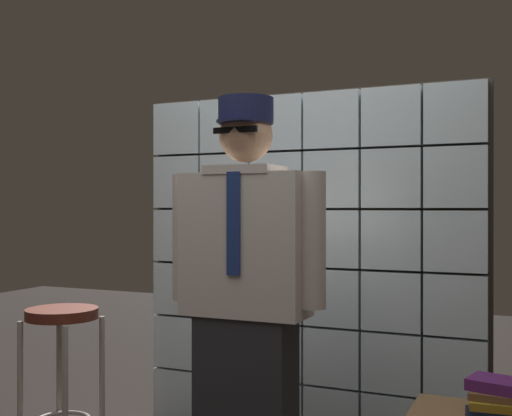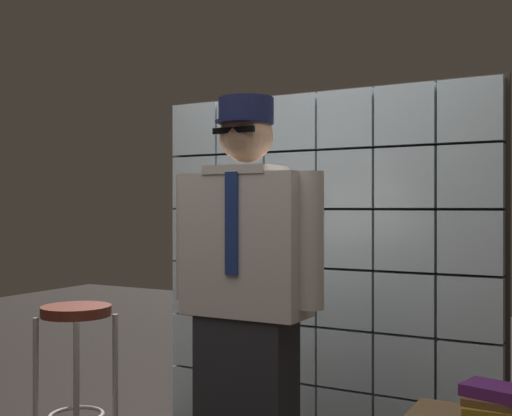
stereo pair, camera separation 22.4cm
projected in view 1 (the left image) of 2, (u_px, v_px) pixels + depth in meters
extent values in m
cube|color=silver|center=(179.00, 395.00, 3.73)|extent=(0.30, 0.08, 0.30)
cube|color=silver|center=(226.00, 401.00, 3.60)|extent=(0.30, 0.08, 0.30)
cube|color=silver|center=(278.00, 408.00, 3.48)|extent=(0.30, 0.08, 0.30)
cube|color=silver|center=(332.00, 416.00, 3.35)|extent=(0.30, 0.08, 0.30)
cube|color=silver|center=(179.00, 342.00, 3.73)|extent=(0.30, 0.08, 0.30)
cube|color=silver|center=(226.00, 346.00, 3.60)|extent=(0.30, 0.08, 0.30)
cube|color=silver|center=(278.00, 351.00, 3.48)|extent=(0.30, 0.08, 0.30)
cube|color=silver|center=(332.00, 357.00, 3.35)|extent=(0.30, 0.08, 0.30)
cube|color=silver|center=(392.00, 363.00, 3.23)|extent=(0.30, 0.08, 0.30)
cube|color=silver|center=(456.00, 369.00, 3.10)|extent=(0.30, 0.08, 0.30)
cube|color=silver|center=(179.00, 289.00, 3.73)|extent=(0.30, 0.08, 0.30)
cube|color=silver|center=(226.00, 291.00, 3.60)|extent=(0.30, 0.08, 0.30)
cube|color=silver|center=(278.00, 294.00, 3.48)|extent=(0.30, 0.08, 0.30)
cube|color=silver|center=(332.00, 298.00, 3.35)|extent=(0.30, 0.08, 0.30)
cube|color=silver|center=(392.00, 301.00, 3.23)|extent=(0.30, 0.08, 0.30)
cube|color=silver|center=(456.00, 305.00, 3.10)|extent=(0.30, 0.08, 0.30)
cube|color=silver|center=(179.00, 235.00, 3.73)|extent=(0.30, 0.08, 0.30)
cube|color=silver|center=(226.00, 236.00, 3.60)|extent=(0.30, 0.08, 0.30)
cube|color=silver|center=(278.00, 237.00, 3.48)|extent=(0.30, 0.08, 0.30)
cube|color=silver|center=(332.00, 239.00, 3.35)|extent=(0.30, 0.08, 0.30)
cube|color=silver|center=(392.00, 240.00, 3.22)|extent=(0.30, 0.08, 0.30)
cube|color=silver|center=(456.00, 241.00, 3.10)|extent=(0.30, 0.08, 0.30)
cube|color=silver|center=(179.00, 182.00, 3.73)|extent=(0.30, 0.08, 0.30)
cube|color=silver|center=(226.00, 181.00, 3.60)|extent=(0.30, 0.08, 0.30)
cube|color=silver|center=(278.00, 180.00, 3.48)|extent=(0.30, 0.08, 0.30)
cube|color=silver|center=(333.00, 179.00, 3.35)|extent=(0.30, 0.08, 0.30)
cube|color=silver|center=(392.00, 178.00, 3.22)|extent=(0.30, 0.08, 0.30)
cube|color=silver|center=(456.00, 177.00, 3.10)|extent=(0.30, 0.08, 0.30)
cube|color=silver|center=(179.00, 129.00, 3.73)|extent=(0.30, 0.08, 0.30)
cube|color=silver|center=(226.00, 126.00, 3.60)|extent=(0.30, 0.08, 0.30)
cube|color=silver|center=(278.00, 123.00, 3.48)|extent=(0.30, 0.08, 0.30)
cube|color=silver|center=(333.00, 120.00, 3.35)|extent=(0.30, 0.08, 0.30)
cube|color=silver|center=(392.00, 117.00, 3.22)|extent=(0.30, 0.08, 0.30)
cube|color=silver|center=(456.00, 113.00, 3.10)|extent=(0.30, 0.08, 0.30)
cube|color=#38332D|center=(308.00, 266.00, 3.46)|extent=(1.90, 0.02, 1.90)
cube|color=#28282D|center=(246.00, 416.00, 2.57)|extent=(0.39, 0.20, 0.81)
cube|color=silver|center=(246.00, 244.00, 2.57)|extent=(0.51, 0.22, 0.58)
cube|color=navy|center=(233.00, 224.00, 2.47)|extent=(0.06, 0.01, 0.40)
cube|color=silver|center=(246.00, 171.00, 2.57)|extent=(0.28, 0.23, 0.04)
sphere|color=tan|center=(246.00, 135.00, 2.57)|extent=(0.22, 0.22, 0.22)
ellipsoid|color=black|center=(241.00, 144.00, 2.53)|extent=(0.14, 0.08, 0.10)
cube|color=black|center=(235.00, 130.00, 2.48)|extent=(0.19, 0.01, 0.02)
cylinder|color=#191E47|center=(237.00, 121.00, 2.50)|extent=(0.17, 0.17, 0.01)
cylinder|color=#191E47|center=(246.00, 111.00, 2.57)|extent=(0.22, 0.22, 0.10)
cylinder|color=silver|center=(313.00, 240.00, 2.46)|extent=(0.10, 0.10, 0.53)
cylinder|color=silver|center=(185.00, 237.00, 2.69)|extent=(0.10, 0.10, 0.53)
cylinder|color=#592319|center=(62.00, 314.00, 3.04)|extent=(0.34, 0.34, 0.05)
cylinder|color=#A59E93|center=(20.00, 398.00, 2.97)|extent=(0.03, 0.03, 0.72)
cylinder|color=#A59E93|center=(65.00, 405.00, 2.86)|extent=(0.03, 0.03, 0.72)
cylinder|color=#A59E93|center=(59.00, 384.00, 3.21)|extent=(0.03, 0.03, 0.72)
cylinder|color=#A59E93|center=(102.00, 390.00, 3.10)|extent=(0.03, 0.03, 0.72)
cube|color=navy|center=(499.00, 410.00, 2.14)|extent=(0.19, 0.15, 0.03)
cube|color=olive|center=(503.00, 402.00, 2.13)|extent=(0.23, 0.20, 0.03)
cube|color=brown|center=(501.00, 394.00, 2.14)|extent=(0.20, 0.18, 0.02)
cube|color=#591E66|center=(505.00, 386.00, 2.12)|extent=(0.25, 0.19, 0.04)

